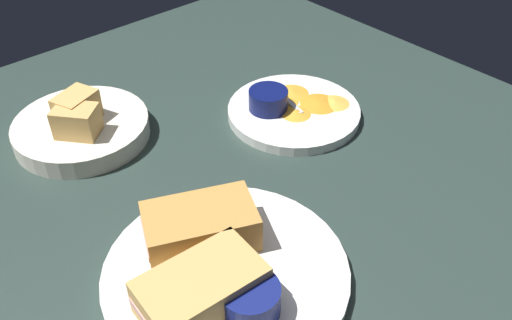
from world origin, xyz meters
The scene contains 11 objects.
ground_plane centered at (0.00, 0.00, -1.50)cm, with size 110.00×110.00×3.00cm, color #283833.
plate_sandwich_main centered at (-9.84, -10.92, 0.80)cm, with size 28.40×28.40×1.60cm, color white.
sandwich_half_near centered at (-9.20, -5.56, 4.00)cm, with size 14.99×12.36×4.80cm.
sandwich_half_far centered at (-14.80, -13.04, 4.00)cm, with size 13.80×8.66×4.80cm.
ramekin_dark_sauce centered at (-11.58, -17.07, 3.63)cm, with size 6.45×6.45×3.78cm.
spoon_by_dark_ramekin centered at (-8.41, -12.84, 1.96)cm, with size 7.11×8.78×0.80cm.
plate_chips_companion centered at (19.48, 7.39, 0.80)cm, with size 21.34×21.34×1.60cm, color white.
ramekin_light_gravy centered at (16.28, 10.06, 3.37)cm, with size 6.27×6.27×3.27cm.
spoon_by_gravy_ramekin centered at (20.58, 11.90, 1.96)cm, with size 3.79×9.92×0.80cm.
plantain_chip_scatter centered at (21.93, 7.42, 1.90)cm, with size 13.41×13.99×0.60cm.
bread_basket_rear centered at (-8.83, 24.86, 2.10)cm, with size 20.42×20.42×7.61cm.
Camera 1 is at (-34.96, -43.98, 50.94)cm, focal length 38.85 mm.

